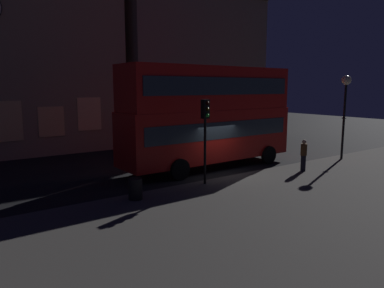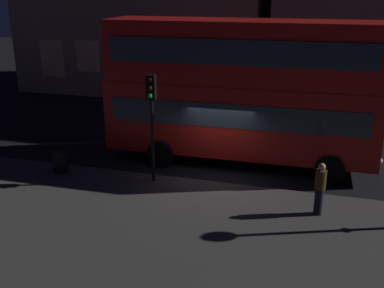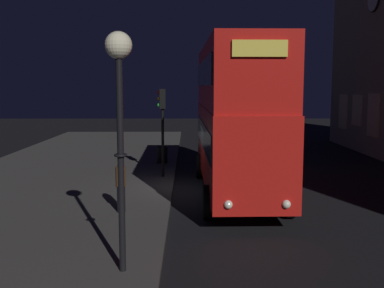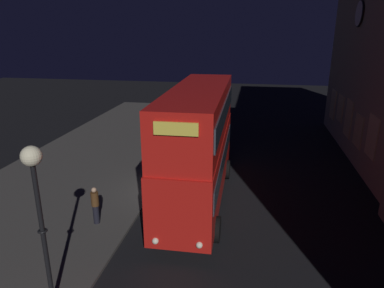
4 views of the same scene
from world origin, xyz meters
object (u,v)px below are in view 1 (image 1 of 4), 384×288
(double_decker_bus, at_px, (209,113))
(pedestrian, at_px, (304,155))
(traffic_light_near_kerb, at_px, (205,124))
(street_lamp, at_px, (345,95))
(litter_bin, at_px, (135,189))

(double_decker_bus, xyz_separation_m, pedestrian, (3.23, -3.93, -2.13))
(traffic_light_near_kerb, distance_m, street_lamp, 10.48)
(double_decker_bus, relative_size, litter_bin, 12.62)
(double_decker_bus, relative_size, street_lamp, 2.08)
(double_decker_bus, height_order, litter_bin, double_decker_bus)
(street_lamp, distance_m, litter_bin, 14.49)
(traffic_light_near_kerb, bearing_deg, pedestrian, -13.70)
(street_lamp, bearing_deg, traffic_light_near_kerb, 178.38)
(traffic_light_near_kerb, bearing_deg, street_lamp, -5.50)
(traffic_light_near_kerb, height_order, street_lamp, street_lamp)
(double_decker_bus, distance_m, street_lamp, 8.57)
(double_decker_bus, bearing_deg, street_lamp, -23.19)
(pedestrian, bearing_deg, litter_bin, -112.91)
(double_decker_bus, xyz_separation_m, street_lamp, (7.88, -3.23, 0.94))
(litter_bin, bearing_deg, double_decker_bus, 27.09)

